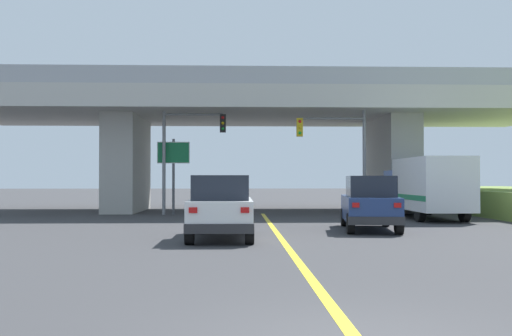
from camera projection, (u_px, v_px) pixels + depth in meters
ground at (260, 211)px, 34.90m from camera, size 160.00×160.00×0.00m
overpass_bridge at (260, 120)px, 35.00m from camera, size 34.76×10.93×7.62m
lane_divider_stripe at (280, 236)px, 19.39m from camera, size 0.20×25.40×0.01m
suv_lead at (221, 207)px, 18.65m from camera, size 2.01×4.47×2.02m
suv_crossing at (370, 203)px, 21.81m from camera, size 2.40×4.78×2.02m
box_truck at (427, 186)px, 28.13m from camera, size 2.33×7.35×2.89m
traffic_signal_nearside at (341, 145)px, 30.81m from camera, size 3.66×0.36×5.76m
traffic_signal_farside at (184, 142)px, 31.30m from camera, size 3.39×0.36×6.07m
highway_sign at (173, 159)px, 31.59m from camera, size 1.75×0.17×4.07m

